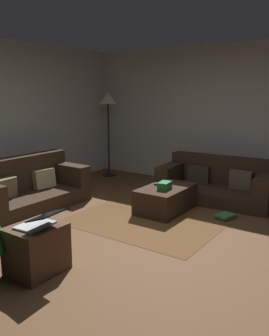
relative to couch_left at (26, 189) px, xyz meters
name	(u,v)px	position (x,y,z in m)	size (l,w,h in m)	color
ground_plane	(142,245)	(-0.15, -2.25, -0.30)	(6.40, 6.40, 0.00)	brown
corner_partition	(240,118)	(2.99, -2.25, 1.00)	(0.12, 6.40, 2.60)	#B5B0AB
couch_left	(26,189)	(0.00, 0.00, 0.00)	(1.84, 0.86, 0.77)	#332319
couch_right	(218,184)	(2.10, -2.26, -0.03)	(1.01, 1.86, 0.69)	#332319
ottoman	(166,199)	(1.08, -1.85, -0.11)	(0.95, 0.58, 0.37)	#332319
gift_box	(165,186)	(0.96, -1.89, 0.13)	(0.22, 0.15, 0.11)	#19662D
tv_remote	(159,185)	(1.10, -1.72, 0.08)	(0.05, 0.16, 0.02)	black
side_table	(37,249)	(-1.27, -1.74, -0.06)	(0.52, 0.44, 0.48)	#4C3323
laptop	(40,221)	(-1.26, -1.80, 0.24)	(0.39, 0.45, 0.19)	silver
book_stack	(226,216)	(1.28, -2.71, -0.26)	(0.31, 0.28, 0.06)	#4C423D
corner_lamp	(108,104)	(2.42, 0.32, 1.20)	(0.36, 0.36, 1.75)	black
area_rug	(165,211)	(1.08, -1.85, -0.29)	(2.60, 2.00, 0.01)	brown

